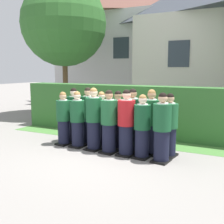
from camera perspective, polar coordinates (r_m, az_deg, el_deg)
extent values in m
plane|color=gray|center=(7.40, -0.79, -8.31)|extent=(60.00, 60.00, 0.00)
cylinder|color=black|center=(8.17, -9.94, -4.20)|extent=(0.34, 0.34, 0.71)
cube|color=black|center=(8.25, -9.88, -6.44)|extent=(0.41, 0.49, 0.05)
cylinder|color=#19512D|center=(8.05, -10.06, 0.31)|extent=(0.40, 0.40, 0.59)
cylinder|color=white|center=(8.01, -10.12, 2.43)|extent=(0.25, 0.25, 0.03)
cube|color=#236038|center=(8.17, -9.15, 1.29)|extent=(0.04, 0.02, 0.26)
sphere|color=tan|center=(8.00, -10.14, 3.25)|extent=(0.20, 0.20, 0.20)
sphere|color=olive|center=(8.00, -10.15, 3.50)|extent=(0.19, 0.19, 0.19)
cylinder|color=black|center=(7.87, -7.09, -4.59)|extent=(0.35, 0.35, 0.73)
cube|color=black|center=(7.95, -7.04, -6.96)|extent=(0.37, 0.46, 0.05)
cylinder|color=#19512D|center=(7.74, -7.18, 0.19)|extent=(0.41, 0.41, 0.60)
cylinder|color=white|center=(7.70, -7.23, 2.44)|extent=(0.25, 0.25, 0.03)
cube|color=gold|center=(7.88, -6.40, 1.24)|extent=(0.04, 0.01, 0.26)
sphere|color=beige|center=(7.69, -7.24, 3.31)|extent=(0.21, 0.21, 0.21)
sphere|color=olive|center=(7.69, -7.25, 3.57)|extent=(0.19, 0.19, 0.19)
cylinder|color=black|center=(7.55, -3.74, -4.89)|extent=(0.37, 0.37, 0.78)
cube|color=black|center=(7.65, -3.71, -7.55)|extent=(0.45, 0.53, 0.05)
cylinder|color=#19512D|center=(7.42, -3.79, 0.48)|extent=(0.44, 0.44, 0.65)
cylinder|color=white|center=(7.38, -3.82, 3.00)|extent=(0.27, 0.27, 0.03)
cube|color=navy|center=(7.56, -2.83, 1.64)|extent=(0.04, 0.02, 0.28)
sphere|color=beige|center=(7.36, -3.83, 3.97)|extent=(0.22, 0.22, 0.22)
sphere|color=olive|center=(7.36, -3.83, 4.27)|extent=(0.20, 0.20, 0.20)
cylinder|color=black|center=(7.27, -0.63, -5.49)|extent=(0.37, 0.37, 0.76)
cube|color=black|center=(7.36, -0.62, -8.18)|extent=(0.44, 0.52, 0.05)
cylinder|color=#1E5B33|center=(7.13, -0.64, -0.04)|extent=(0.43, 0.43, 0.63)
cylinder|color=white|center=(7.08, -0.64, 2.52)|extent=(0.27, 0.27, 0.03)
cube|color=navy|center=(7.28, 0.27, 1.15)|extent=(0.04, 0.02, 0.28)
sphere|color=tan|center=(7.07, -0.64, 3.51)|extent=(0.22, 0.22, 0.22)
sphere|color=black|center=(7.07, -0.64, 3.82)|extent=(0.20, 0.20, 0.20)
cube|color=white|center=(7.37, 0.57, -0.49)|extent=(0.15, 0.03, 0.20)
cylinder|color=black|center=(7.06, 2.95, -5.87)|extent=(0.37, 0.37, 0.78)
cube|color=black|center=(7.16, 2.93, -8.69)|extent=(0.43, 0.51, 0.05)
cylinder|color=#AD191E|center=(6.92, 2.99, -0.18)|extent=(0.44, 0.44, 0.64)
cylinder|color=white|center=(6.87, 3.02, 2.50)|extent=(0.27, 0.27, 0.03)
cube|color=#236038|center=(7.08, 3.81, 1.07)|extent=(0.04, 0.02, 0.28)
sphere|color=beige|center=(6.86, 3.02, 3.54)|extent=(0.22, 0.22, 0.22)
sphere|color=black|center=(6.86, 3.03, 3.86)|extent=(0.20, 0.20, 0.20)
cylinder|color=black|center=(6.89, 6.22, -6.50)|extent=(0.35, 0.35, 0.73)
cube|color=black|center=(6.99, 6.18, -9.19)|extent=(0.41, 0.49, 0.05)
cylinder|color=#144728|center=(6.74, 6.32, -1.04)|extent=(0.41, 0.41, 0.60)
cylinder|color=white|center=(6.70, 6.36, 1.54)|extent=(0.26, 0.26, 0.03)
cube|color=navy|center=(6.90, 7.05, 0.18)|extent=(0.04, 0.02, 0.26)
sphere|color=beige|center=(6.68, 6.38, 2.54)|extent=(0.21, 0.21, 0.21)
sphere|color=olive|center=(6.68, 6.39, 2.85)|extent=(0.19, 0.19, 0.19)
cylinder|color=black|center=(6.66, 10.20, -6.98)|extent=(0.36, 0.36, 0.76)
cube|color=black|center=(6.77, 10.11, -9.88)|extent=(0.43, 0.51, 0.05)
cylinder|color=#19512D|center=(6.51, 10.36, -1.08)|extent=(0.43, 0.43, 0.63)
cylinder|color=white|center=(6.46, 10.44, 1.72)|extent=(0.27, 0.27, 0.03)
cube|color=gold|center=(6.68, 11.07, 0.24)|extent=(0.04, 0.02, 0.28)
sphere|color=tan|center=(6.45, 10.47, 2.80)|extent=(0.22, 0.22, 0.22)
sphere|color=black|center=(6.45, 10.48, 3.13)|extent=(0.20, 0.20, 0.20)
cube|color=white|center=(6.78, 11.24, -1.52)|extent=(0.15, 0.02, 0.20)
cylinder|color=black|center=(8.46, -7.77, -3.56)|extent=(0.36, 0.36, 0.75)
cube|color=black|center=(8.54, -7.72, -5.87)|extent=(0.42, 0.50, 0.05)
cylinder|color=#144728|center=(8.34, -7.87, 1.05)|extent=(0.43, 0.43, 0.62)
cylinder|color=white|center=(8.30, -7.91, 3.21)|extent=(0.26, 0.26, 0.03)
cube|color=gold|center=(8.47, -7.00, 2.04)|extent=(0.04, 0.02, 0.27)
sphere|color=beige|center=(8.29, -7.93, 4.05)|extent=(0.21, 0.21, 0.21)
sphere|color=black|center=(8.29, -7.93, 4.30)|extent=(0.20, 0.20, 0.20)
cube|color=white|center=(8.56, -6.67, 0.64)|extent=(0.15, 0.02, 0.20)
cylinder|color=black|center=(8.21, -4.90, -3.84)|extent=(0.37, 0.37, 0.77)
cube|color=black|center=(8.29, -4.87, -6.26)|extent=(0.41, 0.50, 0.05)
cylinder|color=#144728|center=(8.08, -4.97, 1.01)|extent=(0.43, 0.43, 0.63)
cylinder|color=white|center=(8.05, -5.00, 3.28)|extent=(0.27, 0.27, 0.03)
cube|color=#236038|center=(8.24, -4.17, 2.05)|extent=(0.04, 0.01, 0.28)
sphere|color=tan|center=(8.04, -5.01, 4.15)|extent=(0.22, 0.22, 0.22)
sphere|color=black|center=(8.03, -5.02, 4.42)|extent=(0.20, 0.20, 0.20)
cube|color=white|center=(8.32, -3.89, 0.59)|extent=(0.15, 0.02, 0.20)
cylinder|color=black|center=(7.93, -2.15, -4.44)|extent=(0.34, 0.34, 0.72)
cube|color=black|center=(8.01, -2.14, -6.77)|extent=(0.37, 0.45, 0.05)
cylinder|color=#19512D|center=(7.81, -2.18, 0.25)|extent=(0.41, 0.41, 0.59)
cylinder|color=white|center=(7.77, -2.19, 2.46)|extent=(0.25, 0.25, 0.03)
cube|color=gold|center=(7.96, -1.50, 1.28)|extent=(0.04, 0.01, 0.26)
sphere|color=beige|center=(7.75, -2.20, 3.31)|extent=(0.20, 0.20, 0.20)
sphere|color=olive|center=(7.75, -2.20, 3.58)|extent=(0.19, 0.19, 0.19)
cube|color=white|center=(8.05, -1.25, -0.13)|extent=(0.15, 0.01, 0.20)
cylinder|color=black|center=(7.67, 1.22, -4.82)|extent=(0.35, 0.35, 0.74)
cube|color=black|center=(7.76, 1.21, -7.30)|extent=(0.43, 0.50, 0.05)
cylinder|color=#19512D|center=(7.54, 1.24, 0.17)|extent=(0.42, 0.42, 0.61)
cylinder|color=white|center=(7.50, 1.25, 2.51)|extent=(0.26, 0.26, 0.03)
cube|color=navy|center=(7.69, 2.04, 1.25)|extent=(0.04, 0.02, 0.27)
sphere|color=tan|center=(7.49, 1.25, 3.42)|extent=(0.21, 0.21, 0.21)
sphere|color=black|center=(7.48, 1.25, 3.70)|extent=(0.19, 0.19, 0.19)
cylinder|color=black|center=(7.43, 4.22, -5.15)|extent=(0.37, 0.37, 0.78)
cube|color=black|center=(7.52, 4.19, -7.83)|extent=(0.42, 0.51, 0.05)
cylinder|color=#144728|center=(7.29, 4.28, 0.25)|extent=(0.44, 0.44, 0.64)
cylinder|color=white|center=(7.25, 4.31, 2.80)|extent=(0.27, 0.27, 0.03)
cube|color=gold|center=(7.46, 4.99, 1.43)|extent=(0.04, 0.01, 0.28)
sphere|color=tan|center=(7.24, 4.32, 3.78)|extent=(0.22, 0.22, 0.22)
sphere|color=black|center=(7.23, 4.33, 4.08)|extent=(0.20, 0.20, 0.20)
cylinder|color=black|center=(7.23, 8.01, -5.62)|extent=(0.37, 0.37, 0.77)
cube|color=black|center=(7.33, 7.94, -8.36)|extent=(0.44, 0.52, 0.05)
cylinder|color=#1E5B33|center=(7.09, 8.13, -0.07)|extent=(0.44, 0.44, 0.64)
cylinder|color=white|center=(7.04, 8.19, 2.54)|extent=(0.27, 0.27, 0.03)
cube|color=navy|center=(7.25, 8.84, 1.14)|extent=(0.04, 0.02, 0.28)
sphere|color=tan|center=(7.03, 8.21, 3.55)|extent=(0.22, 0.22, 0.22)
sphere|color=olive|center=(7.03, 8.21, 3.86)|extent=(0.20, 0.20, 0.20)
cylinder|color=black|center=(7.10, 11.66, -6.13)|extent=(0.35, 0.35, 0.74)
cube|color=black|center=(7.20, 11.58, -8.77)|extent=(0.43, 0.50, 0.05)
cylinder|color=#1E5B33|center=(6.96, 11.83, -0.77)|extent=(0.42, 0.42, 0.61)
cylinder|color=white|center=(6.92, 11.92, 1.76)|extent=(0.26, 0.26, 0.03)
cube|color=#236038|center=(7.12, 12.47, 0.42)|extent=(0.04, 0.02, 0.27)
sphere|color=tan|center=(6.90, 11.95, 2.74)|extent=(0.21, 0.21, 0.21)
sphere|color=black|center=(6.90, 11.96, 3.04)|extent=(0.19, 0.19, 0.19)
cube|color=white|center=(7.22, 12.63, -1.19)|extent=(0.15, 0.03, 0.20)
cube|color=#33662D|center=(9.15, 5.44, 0.28)|extent=(8.64, 0.70, 1.65)
cube|color=#2D3842|center=(12.13, 13.63, 11.63)|extent=(0.90, 0.04, 1.10)
cube|color=silver|center=(17.15, 0.03, 10.45)|extent=(6.15, 3.41, 5.33)
pyramid|color=brown|center=(17.62, 0.03, 22.20)|extent=(6.52, 3.61, 1.85)
cube|color=#2D3842|center=(16.38, -7.18, 12.70)|extent=(0.90, 0.04, 1.10)
cube|color=#2D3842|center=(15.03, 1.88, 13.12)|extent=(0.90, 0.04, 1.10)
cylinder|color=brown|center=(13.26, -9.57, 4.53)|extent=(0.24, 0.24, 2.43)
sphere|color=#2D6028|center=(13.39, -9.92, 17.60)|extent=(3.88, 3.88, 3.88)
cube|color=#477A38|center=(8.59, 3.42, -5.86)|extent=(8.64, 0.90, 0.01)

